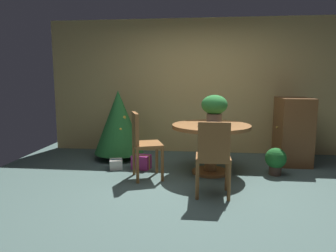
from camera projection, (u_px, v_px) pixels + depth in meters
The scene contains 11 objects.
ground_plane at pixel (199, 190), 4.03m from camera, with size 6.60×6.60×0.00m, color #4C6660.
back_wall_panel at pixel (201, 87), 6.00m from camera, with size 6.00×0.10×2.60m, color tan.
round_dining_table at pixel (211, 136), 4.67m from camera, with size 1.19×1.19×0.77m.
flower_vase at pixel (214, 107), 4.57m from camera, with size 0.39×0.39×0.45m.
wooden_chair_near at pixel (213, 154), 3.71m from camera, with size 0.42×0.39×0.96m.
wooden_chair_left at pixel (142, 141), 4.43m from camera, with size 0.52×0.55×0.98m.
holiday_tree at pixel (119, 122), 5.54m from camera, with size 0.90×0.90×1.25m.
gift_box_cream at pixel (116, 164), 4.98m from camera, with size 0.25×0.26×0.16m.
gift_box_purple at pixel (141, 162), 4.97m from camera, with size 0.32×0.27×0.23m.
wooden_cabinet at pixel (293, 131), 5.24m from camera, with size 0.54×0.72×1.14m.
potted_plant at pixel (276, 160), 4.64m from camera, with size 0.32×0.32×0.42m.
Camera 1 is at (0.02, -3.88, 1.45)m, focal length 32.61 mm.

